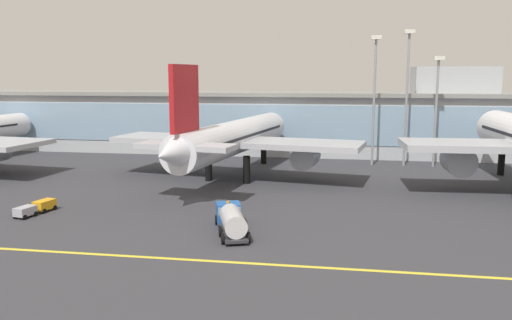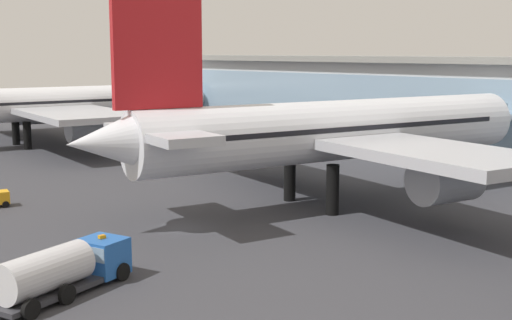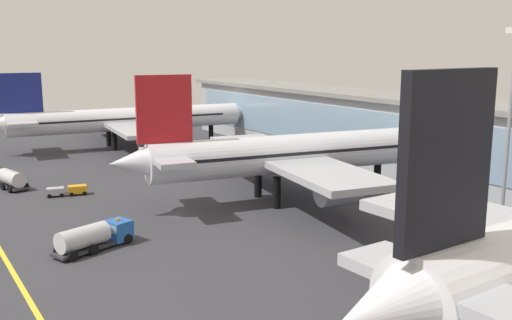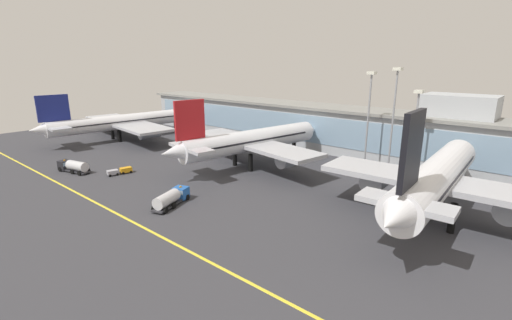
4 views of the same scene
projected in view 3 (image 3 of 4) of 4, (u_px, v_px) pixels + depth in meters
name	position (u px, v px, depth m)	size (l,w,h in m)	color
ground_plane	(177.00, 214.00, 76.30)	(192.67, 192.67, 0.00)	#38383D
terminal_building	(428.00, 135.00, 97.00)	(140.62, 14.00, 18.32)	#ADB2B7
airliner_near_left	(127.00, 120.00, 125.49)	(46.90, 57.74, 16.37)	black
airliner_near_right	(286.00, 155.00, 81.63)	(41.94, 48.65, 18.00)	black
fuel_tanker_truck	(7.00, 178.00, 90.36)	(9.36, 4.64, 2.90)	black
baggage_tug_near	(96.00, 236.00, 62.68)	(5.35, 9.34, 2.90)	black
service_truck_far	(67.00, 190.00, 85.35)	(2.81, 5.79, 1.40)	black
apron_light_mast_east	(511.00, 97.00, 69.87)	(1.80, 1.80, 23.69)	gray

